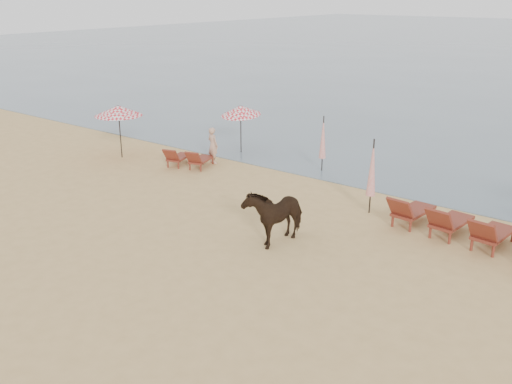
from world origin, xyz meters
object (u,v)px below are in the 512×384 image
at_px(umbrella_closed_right, 372,168).
at_px(lounger_cluster_left, 188,158).
at_px(lounger_cluster_right, 469,227).
at_px(cow, 275,213).
at_px(umbrella_open_left_b, 241,110).
at_px(umbrella_closed_left, 323,138).
at_px(umbrella_open_left_a, 118,111).
at_px(beachgoer_left, 213,145).

bearing_deg(umbrella_closed_right, lounger_cluster_left, 179.38).
height_order(lounger_cluster_right, cow, cow).
relative_size(lounger_cluster_right, umbrella_closed_right, 1.88).
distance_m(umbrella_open_left_b, umbrella_closed_right, 8.30).
distance_m(lounger_cluster_left, umbrella_closed_left, 5.42).
distance_m(lounger_cluster_right, umbrella_closed_right, 3.41).
xyz_separation_m(umbrella_open_left_a, cow, (10.12, -2.98, -1.19)).
bearing_deg(lounger_cluster_left, cow, -44.43).
relative_size(lounger_cluster_left, umbrella_closed_right, 0.80).
bearing_deg(umbrella_open_left_b, cow, -42.66).
relative_size(umbrella_closed_left, cow, 1.14).
bearing_deg(beachgoer_left, umbrella_open_left_a, 37.03).
relative_size(lounger_cluster_left, umbrella_closed_left, 0.88).
relative_size(lounger_cluster_right, umbrella_closed_left, 2.07).
height_order(lounger_cluster_left, cow, cow).
bearing_deg(umbrella_closed_right, umbrella_open_left_a, -177.04).
bearing_deg(cow, umbrella_closed_left, 113.51).
bearing_deg(cow, umbrella_open_left_b, 138.27).
relative_size(umbrella_open_left_a, umbrella_open_left_b, 1.03).
xyz_separation_m(umbrella_closed_right, cow, (-1.17, -3.56, -0.68)).
height_order(lounger_cluster_left, lounger_cluster_right, lounger_cluster_right).
distance_m(umbrella_open_left_a, beachgoer_left, 4.23).
bearing_deg(umbrella_closed_right, umbrella_closed_left, 140.60).
bearing_deg(umbrella_open_left_b, umbrella_closed_left, 0.42).
relative_size(umbrella_open_left_b, umbrella_closed_left, 0.98).
xyz_separation_m(umbrella_open_left_a, umbrella_closed_right, (11.30, 0.58, -0.51)).
xyz_separation_m(lounger_cluster_right, cow, (-4.41, -3.15, 0.33)).
xyz_separation_m(cow, beachgoer_left, (-6.46, 4.69, -0.06)).
bearing_deg(cow, umbrella_open_left_a, 167.17).
bearing_deg(cow, umbrella_closed_right, 75.36).
height_order(umbrella_open_left_b, cow, umbrella_open_left_b).
height_order(umbrella_open_left_b, beachgoer_left, umbrella_open_left_b).
distance_m(umbrella_closed_right, cow, 3.81).
bearing_deg(beachgoer_left, lounger_cluster_left, 79.99).
xyz_separation_m(lounger_cluster_left, cow, (6.88, -3.65, 0.42)).
bearing_deg(beachgoer_left, lounger_cluster_right, -175.98).
distance_m(umbrella_closed_right, beachgoer_left, 7.75).
bearing_deg(beachgoer_left, cow, 156.07).
relative_size(lounger_cluster_right, beachgoer_left, 3.04).
xyz_separation_m(lounger_cluster_right, umbrella_closed_left, (-6.75, 3.29, 0.87)).
relative_size(umbrella_open_left_b, cow, 1.12).
height_order(umbrella_open_left_a, umbrella_closed_right, umbrella_closed_right).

